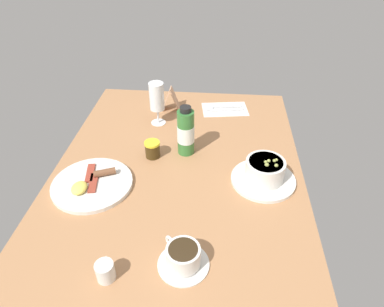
% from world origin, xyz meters
% --- Properties ---
extents(ground_plane, '(1.10, 0.84, 0.03)m').
position_xyz_m(ground_plane, '(0.00, 0.00, -0.01)').
color(ground_plane, '#A8754C').
extents(porridge_bowl, '(0.21, 0.21, 0.09)m').
position_xyz_m(porridge_bowl, '(-0.06, -0.28, 0.04)').
color(porridge_bowl, silver).
rests_on(porridge_bowl, ground_plane).
extents(cutlery_setting, '(0.15, 0.21, 0.01)m').
position_xyz_m(cutlery_setting, '(0.40, -0.15, 0.00)').
color(cutlery_setting, silver).
rests_on(cutlery_setting, ground_plane).
extents(coffee_cup, '(0.13, 0.13, 0.06)m').
position_xyz_m(coffee_cup, '(-0.40, -0.06, 0.03)').
color(coffee_cup, silver).
rests_on(coffee_cup, ground_plane).
extents(creamer_jug, '(0.06, 0.05, 0.06)m').
position_xyz_m(creamer_jug, '(-0.45, 0.12, 0.03)').
color(creamer_jug, silver).
rests_on(creamer_jug, ground_plane).
extents(wine_glass, '(0.06, 0.06, 0.18)m').
position_xyz_m(wine_glass, '(0.27, 0.12, 0.11)').
color(wine_glass, white).
rests_on(wine_glass, ground_plane).
extents(jam_jar, '(0.05, 0.05, 0.06)m').
position_xyz_m(jam_jar, '(0.04, 0.10, 0.03)').
color(jam_jar, '#3C2B11').
rests_on(jam_jar, ground_plane).
extents(sauce_bottle_green, '(0.06, 0.06, 0.19)m').
position_xyz_m(sauce_bottle_green, '(0.08, -0.02, 0.09)').
color(sauce_bottle_green, '#337233').
rests_on(sauce_bottle_green, ground_plane).
extents(breakfast_plate, '(0.26, 0.26, 0.04)m').
position_xyz_m(breakfast_plate, '(-0.13, 0.26, 0.01)').
color(breakfast_plate, silver).
rests_on(breakfast_plate, ground_plane).
extents(menu_card, '(0.05, 0.08, 0.10)m').
position_xyz_m(menu_card, '(0.38, 0.08, 0.05)').
color(menu_card, tan).
rests_on(menu_card, ground_plane).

